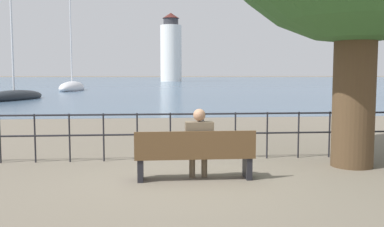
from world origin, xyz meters
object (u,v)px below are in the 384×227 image
sailboat_2 (14,96)px  seated_person_left (199,141)px  park_bench (195,156)px  sailboat_1 (72,88)px  harbor_lighthouse (171,50)px

sailboat_2 → seated_person_left: bearing=-49.9°
seated_person_left → park_bench: bearing=-137.9°
seated_person_left → sailboat_1: 44.64m
park_bench → sailboat_1: 44.69m
sailboat_1 → harbor_lighthouse: (14.37, 66.26, 8.23)m
seated_person_left → harbor_lighthouse: harbor_lighthouse is taller
sailboat_1 → harbor_lighthouse: harbor_lighthouse is taller
sailboat_2 → park_bench: bearing=-50.1°
sailboat_2 → harbor_lighthouse: size_ratio=0.64×
park_bench → harbor_lighthouse: harbor_lighthouse is taller
sailboat_1 → sailboat_2: 18.21m
seated_person_left → sailboat_1: sailboat_1 is taller
sailboat_2 → harbor_lighthouse: (15.25, 84.45, 8.29)m
sailboat_1 → sailboat_2: size_ratio=1.10×
park_bench → sailboat_2: 27.63m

